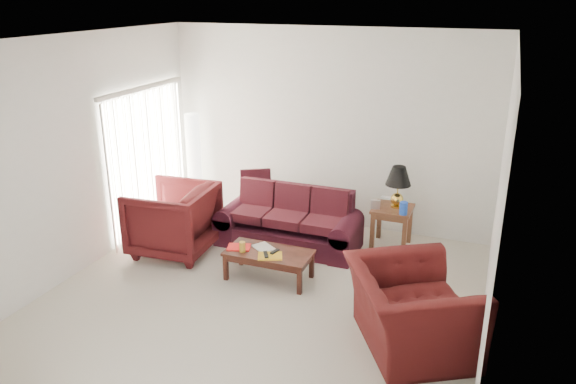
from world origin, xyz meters
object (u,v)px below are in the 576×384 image
object	(u,v)px
sofa	(288,219)
end_table	(391,227)
armchair_left	(173,219)
coffee_table	(269,265)
floor_lamp	(194,163)
armchair_right	(411,310)

from	to	relation	value
sofa	end_table	bearing A→B (deg)	16.64
armchair_left	coffee_table	world-z (taller)	armchair_left
sofa	end_table	size ratio (longest dim) A/B	3.37
coffee_table	floor_lamp	bearing A→B (deg)	123.69
floor_lamp	coffee_table	xyz separation A→B (m)	(2.02, -1.69, -0.64)
sofa	coffee_table	world-z (taller)	sofa
end_table	armchair_left	distance (m)	3.08
end_table	armchair_right	size ratio (longest dim) A/B	0.46
coffee_table	armchair_right	bearing A→B (deg)	-39.18
sofa	armchair_right	xyz separation A→B (m)	(2.03, -1.81, 0.01)
armchair_right	coffee_table	size ratio (longest dim) A/B	1.19
floor_lamp	armchair_right	size ratio (longest dim) A/B	1.29
floor_lamp	coffee_table	size ratio (longest dim) A/B	1.54
armchair_left	armchair_right	bearing A→B (deg)	69.10
floor_lamp	armchair_left	bearing A→B (deg)	-71.51
floor_lamp	coffee_table	world-z (taller)	floor_lamp
coffee_table	armchair_left	bearing A→B (deg)	154.34
floor_lamp	sofa	bearing A→B (deg)	-19.81
end_table	floor_lamp	bearing A→B (deg)	177.06
sofa	end_table	world-z (taller)	sofa
armchair_left	coffee_table	distance (m)	1.59
sofa	coffee_table	size ratio (longest dim) A/B	1.85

